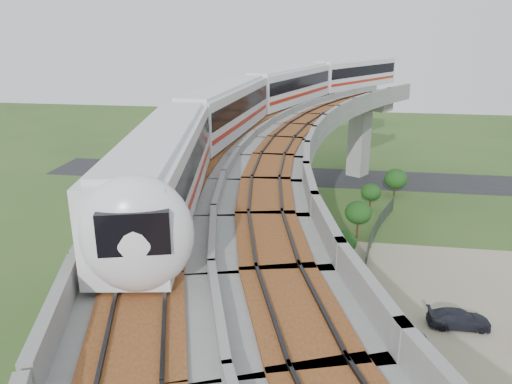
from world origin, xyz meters
TOP-DOWN VIEW (x-y plane):
  - ground at (0.00, 0.00)m, footprint 160.00×160.00m
  - dirt_lot at (14.00, -2.00)m, footprint 18.00×26.00m
  - asphalt_road at (0.00, 30.00)m, footprint 60.00×8.00m
  - viaduct at (3.84, 0.00)m, footprint 19.58×73.98m
  - metro_train at (1.53, 11.81)m, footprint 17.52×60.07m
  - fence at (9.75, 0.00)m, footprint 3.87×38.73m
  - tree_0 at (12.86, 23.91)m, footprint 2.52×2.52m
  - tree_1 at (9.94, 19.30)m, footprint 2.04×2.04m
  - tree_2 at (8.35, 11.92)m, footprint 2.37×2.37m
  - tree_3 at (6.99, 6.47)m, footprint 2.12×2.12m
  - tree_4 at (6.44, 1.85)m, footprint 2.84×2.84m
  - tree_5 at (6.00, -5.14)m, footprint 2.37×2.37m
  - tree_6 at (6.90, -7.76)m, footprint 1.88×1.88m
  - car_white at (11.06, -5.54)m, footprint 1.77×4.04m
  - car_dark at (14.17, -1.14)m, footprint 3.94×1.74m

SIDE VIEW (x-z plane):
  - ground at x=0.00m, z-range 0.00..0.00m
  - asphalt_road at x=0.00m, z-range 0.00..0.03m
  - dirt_lot at x=14.00m, z-range 0.00..0.04m
  - car_dark at x=14.17m, z-range 0.04..1.16m
  - car_white at x=11.06m, z-range 0.04..1.39m
  - fence at x=9.75m, z-range 0.00..1.50m
  - tree_6 at x=6.90m, z-range 0.51..3.14m
  - tree_1 at x=9.94m, z-range 0.53..3.33m
  - tree_3 at x=6.99m, z-range 0.51..3.35m
  - tree_0 at x=12.86m, z-range 0.50..3.64m
  - tree_5 at x=6.00m, z-range 0.58..3.77m
  - tree_2 at x=8.35m, z-range 0.71..4.15m
  - tree_4 at x=6.44m, z-range 0.64..4.36m
  - viaduct at x=3.84m, z-range 3.35..14.75m
  - metro_train at x=1.53m, z-range 10.49..14.13m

